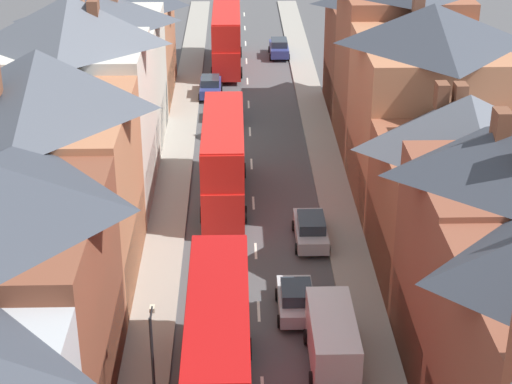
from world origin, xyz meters
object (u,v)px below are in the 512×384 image
object	(u,v)px
double_decker_bus_lead	(218,351)
car_parked_left_b	(226,108)
double_decker_bus_mid_street	(223,158)
delivery_van	(332,339)
street_lamp	(153,366)
car_near_silver	(210,86)
car_parked_right_a	(296,299)
double_decker_bus_far_approaching	(226,37)
car_parked_left_a	(311,229)
car_mid_white	(279,48)

from	to	relation	value
double_decker_bus_lead	car_parked_left_b	xyz separation A→B (m)	(0.01, 33.91, -1.97)
double_decker_bus_mid_street	car_parked_left_b	xyz separation A→B (m)	(0.01, 14.32, -1.97)
double_decker_bus_lead	delivery_van	size ratio (longest dim) A/B	2.08
car_parked_left_b	street_lamp	bearing A→B (deg)	-93.96
double_decker_bus_mid_street	car_near_silver	world-z (taller)	double_decker_bus_mid_street
car_parked_right_a	double_decker_bus_lead	bearing A→B (deg)	-117.65
double_decker_bus_lead	car_near_silver	distance (m)	39.32
double_decker_bus_far_approaching	street_lamp	world-z (taller)	street_lamp
car_parked_left_a	street_lamp	xyz separation A→B (m)	(-7.35, -15.49, 2.42)
double_decker_bus_lead	car_parked_left_a	xyz separation A→B (m)	(4.91, 14.04, -2.00)
double_decker_bus_lead	car_parked_right_a	size ratio (longest dim) A/B	2.84
double_decker_bus_mid_street	car_parked_right_a	distance (m)	13.35
car_parked_left_b	car_parked_right_a	bearing A→B (deg)	-82.41
car_parked_right_a	car_parked_left_b	xyz separation A→B (m)	(-3.60, 27.02, 0.05)
double_decker_bus_far_approaching	car_parked_left_a	bearing A→B (deg)	-81.54
car_near_silver	street_lamp	xyz separation A→B (m)	(-1.15, -40.70, 2.41)
delivery_van	car_mid_white	bearing A→B (deg)	90.00
car_parked_left_b	street_lamp	xyz separation A→B (m)	(-2.45, -35.36, 2.39)
car_parked_left_b	delivery_van	size ratio (longest dim) A/B	0.80
double_decker_bus_mid_street	car_parked_right_a	size ratio (longest dim) A/B	2.84
double_decker_bus_mid_street	street_lamp	xyz separation A→B (m)	(-2.44, -21.04, 0.43)
double_decker_bus_far_approaching	car_near_silver	distance (m)	8.15
double_decker_bus_far_approaching	car_parked_left_a	world-z (taller)	double_decker_bus_far_approaching
double_decker_bus_mid_street	car_parked_left_b	size ratio (longest dim) A/B	2.61
double_decker_bus_far_approaching	car_parked_right_a	size ratio (longest dim) A/B	2.84
double_decker_bus_lead	double_decker_bus_far_approaching	bearing A→B (deg)	90.00
double_decker_bus_mid_street	delivery_van	size ratio (longest dim) A/B	2.08
double_decker_bus_far_approaching	car_parked_right_a	world-z (taller)	double_decker_bus_far_approaching
double_decker_bus_mid_street	double_decker_bus_far_approaching	distance (m)	27.46
car_parked_left_b	double_decker_bus_lead	bearing A→B (deg)	-90.02
car_near_silver	car_parked_left_b	bearing A→B (deg)	-76.32
delivery_van	double_decker_bus_mid_street	bearing A→B (deg)	106.34
car_parked_left_a	delivery_van	size ratio (longest dim) A/B	0.84
car_parked_left_a	car_parked_right_a	size ratio (longest dim) A/B	1.15
car_near_silver	car_mid_white	xyz separation A→B (m)	(6.20, 11.27, 0.02)
car_mid_white	street_lamp	distance (m)	52.54
double_decker_bus_mid_street	car_parked_left_a	bearing A→B (deg)	-48.48
car_parked_left_a	double_decker_bus_lead	bearing A→B (deg)	-109.27
car_mid_white	street_lamp	world-z (taller)	street_lamp
double_decker_bus_lead	double_decker_bus_mid_street	bearing A→B (deg)	90.00
double_decker_bus_far_approaching	car_parked_right_a	xyz separation A→B (m)	(3.61, -40.16, -2.02)
double_decker_bus_mid_street	car_mid_white	world-z (taller)	double_decker_bus_mid_street
double_decker_bus_far_approaching	car_parked_left_a	size ratio (longest dim) A/B	2.47
double_decker_bus_lead	street_lamp	xyz separation A→B (m)	(-2.44, -1.45, 0.43)
car_mid_white	street_lamp	xyz separation A→B (m)	(-7.35, -51.97, 2.39)
car_parked_left_b	car_mid_white	world-z (taller)	car_mid_white
delivery_van	street_lamp	world-z (taller)	street_lamp
car_parked_left_a	delivery_van	world-z (taller)	delivery_van
double_decker_bus_lead	car_parked_right_a	world-z (taller)	double_decker_bus_lead
car_parked_right_a	car_near_silver	bearing A→B (deg)	98.61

